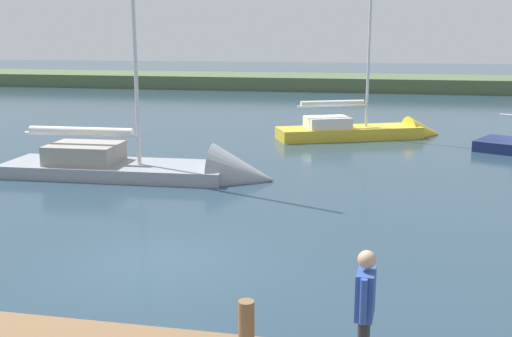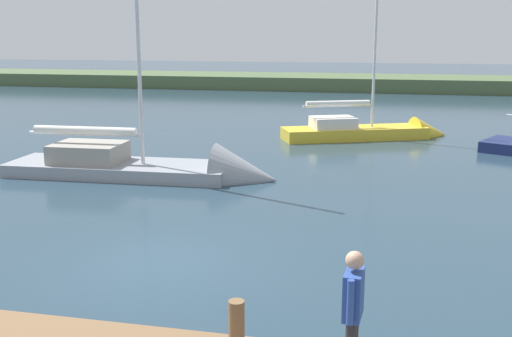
# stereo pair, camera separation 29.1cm
# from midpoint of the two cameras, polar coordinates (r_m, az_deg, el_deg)

# --- Properties ---
(ground_plane) EXTENTS (200.00, 200.00, 0.00)m
(ground_plane) POSITION_cam_midpoint_polar(r_m,az_deg,el_deg) (13.45, -9.69, -8.95)
(ground_plane) COLOR #263D4C
(far_shoreline) EXTENTS (180.00, 8.00, 2.40)m
(far_shoreline) POSITION_cam_midpoint_polar(r_m,az_deg,el_deg) (57.12, 6.69, 7.52)
(far_shoreline) COLOR #4C603D
(far_shoreline) RESTS_ON ground_plane
(mooring_post_near) EXTENTS (0.23, 0.23, 0.69)m
(mooring_post_near) POSITION_cam_midpoint_polar(r_m,az_deg,el_deg) (8.84, -1.89, -14.45)
(mooring_post_near) COLOR brown
(mooring_post_near) RESTS_ON dock_pier
(sailboat_far_left) EXTENTS (9.70, 2.71, 11.92)m
(sailboat_far_left) POSITION_cam_midpoint_polar(r_m,az_deg,el_deg) (21.35, -9.17, -0.36)
(sailboat_far_left) COLOR gray
(sailboat_far_left) RESTS_ON ground_plane
(sailboat_near_dock) EXTENTS (8.26, 4.93, 9.92)m
(sailboat_near_dock) POSITION_cam_midpoint_polar(r_m,az_deg,el_deg) (29.77, 10.31, 3.20)
(sailboat_near_dock) COLOR gold
(sailboat_near_dock) RESTS_ON ground_plane
(person_on_dock) EXTENTS (0.25, 0.66, 1.74)m
(person_on_dock) POSITION_cam_midpoint_polar(r_m,az_deg,el_deg) (7.92, 9.21, -12.64)
(person_on_dock) COLOR #28282D
(person_on_dock) RESTS_ON dock_pier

